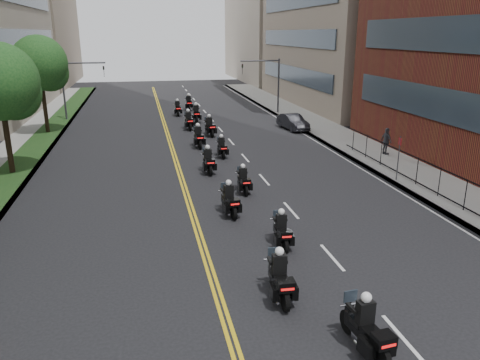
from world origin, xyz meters
The scene contains 22 objects.
sidewalk_right centered at (12.00, 25.00, 0.07)m, with size 4.00×90.00×0.15m, color gray.
sidewalk_left centered at (-12.00, 25.00, 0.07)m, with size 4.00×90.00×0.15m, color gray.
grass_strip centered at (-11.20, 25.00, 0.17)m, with size 2.00×90.00×0.04m, color #153B16.
building_right_far centered at (21.50, 78.00, 13.00)m, with size 15.00×28.00×26.00m, color gray.
iron_fence centered at (11.00, 12.00, 0.90)m, with size 0.05×28.00×1.50m.
traffic_signal_right centered at (9.54, 42.00, 3.70)m, with size 4.09×0.20×5.60m.
traffic_signal_left centered at (-9.54, 42.00, 3.70)m, with size 4.09×0.20×5.60m.
motorcycle_1 centered at (1.91, 4.69, 0.67)m, with size 0.65×2.31×1.70m.
motorcycle_2 centered at (0.45, 7.71, 0.68)m, with size 0.56×2.32×1.71m.
motorcycle_3 centered at (1.62, 11.36, 0.61)m, with size 0.53×2.08×1.54m.
motorcycle_4 centered at (0.24, 15.11, 0.65)m, with size 0.61×2.23×1.65m.
motorcycle_5 centered at (1.56, 18.12, 0.60)m, with size 0.47×2.06×1.52m.
motorcycle_6 centered at (0.27, 22.10, 0.66)m, with size 0.53×2.28×1.68m.
motorcycle_7 centered at (1.71, 25.65, 0.61)m, with size 0.48×2.09×1.55m.
motorcycle_8 centered at (0.51, 28.80, 0.70)m, with size 0.56×2.41×1.78m.
motorcycle_9 centered at (1.91, 32.56, 0.70)m, with size 0.65×2.40×1.77m.
motorcycle_10 centered at (0.51, 35.59, 0.70)m, with size 0.59×2.41×1.78m.
motorcycle_11 centered at (1.59, 38.99, 0.73)m, with size 0.60×2.50×1.84m.
motorcycle_12 centered at (0.17, 43.06, 0.67)m, with size 0.52×2.29×1.69m.
motorcycle_13 centered at (1.63, 46.17, 0.72)m, with size 0.57×2.46×1.82m.
parked_sedan centered at (9.40, 33.68, 0.66)m, with size 1.40×4.03×1.33m, color black.
pedestrian_c centered at (12.66, 23.43, 1.06)m, with size 1.07×0.44×1.82m, color #3F4046.
Camera 1 is at (-3.51, -4.85, 8.08)m, focal length 35.00 mm.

